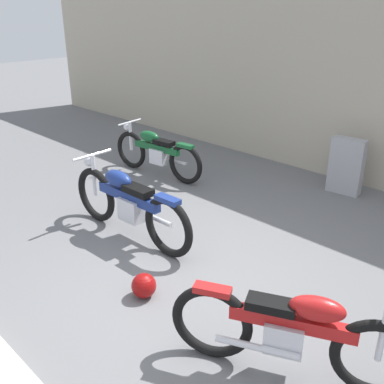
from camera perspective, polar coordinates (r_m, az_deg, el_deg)
name	(u,v)px	position (r m, az deg, el deg)	size (l,w,h in m)	color
ground_plane	(193,292)	(4.78, 0.17, -12.80)	(40.00, 40.00, 0.00)	slate
stone_marker	(346,166)	(7.36, 19.24, 3.17)	(0.51, 0.20, 0.89)	#9E9EA3
helmet	(144,286)	(4.68, -6.22, -11.89)	(0.26, 0.26, 0.26)	maroon
motorcycle_green	(156,152)	(7.72, -4.62, 5.14)	(1.94, 0.55, 0.87)	black
motorcycle_red	(293,332)	(3.73, 12.88, -17.19)	(1.84, 1.01, 0.90)	black
motorcycle_blue	(128,203)	(5.68, -8.23, -1.40)	(2.17, 0.61, 0.97)	black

